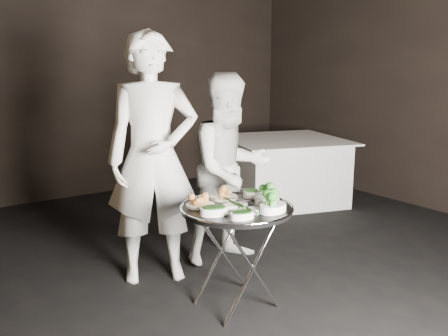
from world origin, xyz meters
TOP-DOWN VIEW (x-y plane):
  - floor at (0.00, 0.00)m, footprint 6.00×7.00m
  - wall_back at (0.00, 3.52)m, footprint 6.00×0.05m
  - tray_stand at (-0.23, -0.00)m, footprint 0.47×0.40m
  - serving_tray at (-0.23, -0.00)m, footprint 0.75×0.75m
  - potato_plate_a at (-0.43, 0.14)m, footprint 0.19×0.19m
  - potato_plate_b at (-0.19, 0.22)m, footprint 0.21×0.21m
  - greens_bowl at (0.00, 0.13)m, footprint 0.12×0.12m
  - asparagus_plate_a at (-0.24, 0.01)m, footprint 0.20×0.12m
  - asparagus_plate_b at (-0.25, -0.14)m, footprint 0.20×0.13m
  - spinach_bowl_a at (-0.45, -0.06)m, footprint 0.21×0.17m
  - spinach_bowl_b at (-0.36, -0.22)m, footprint 0.17×0.13m
  - broccoli_bowl_a at (-0.01, -0.05)m, footprint 0.21×0.17m
  - broccoli_bowl_b at (-0.10, -0.22)m, footprint 0.23×0.18m
  - serving_utensils at (-0.21, 0.07)m, footprint 0.58×0.44m
  - waiter_left at (-0.47, 0.75)m, footprint 0.81×0.67m
  - waiter_right at (0.22, 0.70)m, footprint 0.80×0.65m
  - dining_table at (1.83, 1.83)m, footprint 1.36×1.36m

SIDE VIEW (x-z plane):
  - floor at x=0.00m, z-range -0.05..0.00m
  - tray_stand at x=-0.23m, z-range 0.04..0.74m
  - dining_table at x=1.83m, z-range 0.00..0.78m
  - serving_tray at x=-0.23m, z-range 0.68..0.72m
  - asparagus_plate_a at x=-0.24m, z-range 0.71..0.75m
  - asparagus_plate_b at x=-0.25m, z-range 0.71..0.75m
  - spinach_bowl_b at x=-0.36m, z-range 0.71..0.77m
  - potato_plate_a at x=-0.43m, z-range 0.71..0.78m
  - potato_plate_b at x=-0.19m, z-range 0.71..0.78m
  - greens_bowl at x=0.00m, z-range 0.71..0.78m
  - spinach_bowl_a at x=-0.45m, z-range 0.71..0.78m
  - broccoli_bowl_a at x=-0.01m, z-range 0.71..0.79m
  - broccoli_bowl_b at x=-0.10m, z-range 0.71..0.79m
  - serving_utensils at x=-0.21m, z-range 0.76..0.77m
  - waiter_right at x=0.22m, z-range 0.00..1.58m
  - waiter_left at x=-0.47m, z-range 0.00..1.89m
  - wall_back at x=0.00m, z-range 0.00..3.00m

